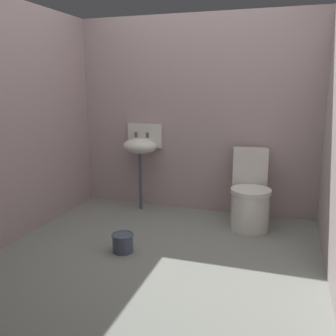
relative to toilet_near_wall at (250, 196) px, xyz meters
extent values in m
cube|color=gray|center=(-0.68, -0.95, -0.36)|extent=(3.12, 2.99, 0.08)
cube|color=#A78F90|center=(-0.68, 0.40, 0.77)|extent=(3.12, 0.10, 2.18)
cube|color=#A1888B|center=(-2.09, -0.85, 0.77)|extent=(0.10, 2.79, 2.18)
cylinder|color=silver|center=(0.01, -0.09, -0.13)|extent=(0.44, 0.44, 0.38)
cylinder|color=silver|center=(0.01, -0.09, 0.08)|extent=(0.46, 0.46, 0.04)
cube|color=silver|center=(-0.03, 0.21, 0.26)|extent=(0.38, 0.24, 0.40)
cylinder|color=#434A5A|center=(-1.27, 0.16, 0.01)|extent=(0.04, 0.04, 0.66)
ellipsoid|color=silver|center=(-1.27, 0.16, 0.43)|extent=(0.40, 0.32, 0.18)
cube|color=silver|center=(-1.27, 0.33, 0.53)|extent=(0.42, 0.04, 0.28)
cylinder|color=#434A5A|center=(-1.34, 0.22, 0.55)|extent=(0.04, 0.04, 0.06)
cylinder|color=#434A5A|center=(-1.20, 0.22, 0.55)|extent=(0.04, 0.04, 0.06)
cylinder|color=#434A5A|center=(-0.99, -0.97, -0.24)|extent=(0.18, 0.18, 0.16)
torus|color=#3B4D5F|center=(-0.99, -0.97, -0.16)|extent=(0.20, 0.20, 0.02)
camera|label=1|loc=(0.31, -3.72, 1.11)|focal=39.62mm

